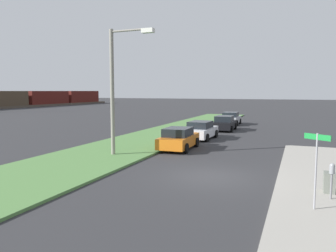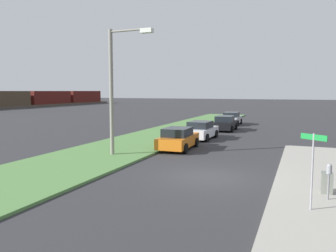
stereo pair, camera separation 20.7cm
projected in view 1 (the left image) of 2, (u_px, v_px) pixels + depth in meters
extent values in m
plane|color=#2D2D30|center=(210.00, 177.00, 15.56)|extent=(300.00, 300.00, 0.00)
cube|color=#517F42|center=(150.00, 139.00, 27.53)|extent=(60.00, 6.00, 0.12)
cube|color=#9E998E|center=(320.00, 200.00, 12.07)|extent=(24.00, 3.20, 0.14)
cube|color=orange|center=(179.00, 141.00, 22.89)|extent=(4.37, 1.96, 0.70)
cube|color=black|center=(178.00, 132.00, 22.64)|extent=(2.26, 1.68, 0.55)
cylinder|color=black|center=(172.00, 141.00, 24.48)|extent=(0.65, 0.24, 0.64)
cylinder|color=black|center=(197.00, 142.00, 23.89)|extent=(0.65, 0.24, 0.64)
cylinder|color=black|center=(159.00, 147.00, 21.94)|extent=(0.65, 0.24, 0.64)
cylinder|color=black|center=(186.00, 148.00, 21.35)|extent=(0.65, 0.24, 0.64)
cube|color=silver|center=(201.00, 132.00, 27.73)|extent=(4.35, 1.91, 0.70)
cube|color=black|center=(200.00, 125.00, 27.49)|extent=(2.24, 1.66, 0.55)
cylinder|color=black|center=(196.00, 133.00, 29.34)|extent=(0.65, 0.24, 0.64)
cylinder|color=black|center=(216.00, 134.00, 28.65)|extent=(0.65, 0.24, 0.64)
cylinder|color=black|center=(185.00, 137.00, 26.87)|extent=(0.65, 0.24, 0.64)
cylinder|color=black|center=(207.00, 138.00, 26.17)|extent=(0.65, 0.24, 0.64)
cube|color=black|center=(224.00, 125.00, 33.72)|extent=(4.36, 1.94, 0.70)
cube|color=black|center=(224.00, 119.00, 33.46)|extent=(2.25, 1.67, 0.55)
cylinder|color=black|center=(218.00, 126.00, 35.30)|extent=(0.65, 0.24, 0.64)
cylinder|color=black|center=(236.00, 126.00, 34.71)|extent=(0.65, 0.24, 0.64)
cylinder|color=black|center=(213.00, 128.00, 32.77)|extent=(0.65, 0.24, 0.64)
cylinder|color=black|center=(231.00, 129.00, 32.18)|extent=(0.65, 0.24, 0.64)
cube|color=#B2B5BA|center=(231.00, 120.00, 39.56)|extent=(4.36, 1.95, 0.70)
cube|color=black|center=(231.00, 115.00, 39.31)|extent=(2.25, 1.68, 0.55)
cylinder|color=black|center=(225.00, 121.00, 41.15)|extent=(0.65, 0.24, 0.64)
cylinder|color=black|center=(240.00, 121.00, 40.56)|extent=(0.65, 0.24, 0.64)
cylinder|color=black|center=(221.00, 123.00, 38.62)|extent=(0.65, 0.24, 0.64)
cylinder|color=black|center=(237.00, 123.00, 38.03)|extent=(0.65, 0.24, 0.64)
cube|color=#473828|center=(0.00, 99.00, 75.22)|extent=(14.00, 3.00, 3.40)
cube|color=#511914|center=(47.00, 97.00, 89.31)|extent=(14.00, 3.00, 3.40)
cube|color=#511914|center=(82.00, 97.00, 103.41)|extent=(14.00, 3.00, 3.40)
cylinder|color=slate|center=(331.00, 188.00, 11.88)|extent=(0.07, 0.07, 1.05)
cylinder|color=gray|center=(332.00, 170.00, 11.81)|extent=(0.18, 0.18, 0.28)
sphere|color=gray|center=(332.00, 166.00, 11.80)|extent=(0.17, 0.17, 0.17)
cube|color=slate|center=(329.00, 184.00, 12.68)|extent=(0.55, 0.40, 0.90)
cylinder|color=#99999E|center=(316.00, 174.00, 10.78)|extent=(0.06, 0.06, 2.60)
cube|color=#198C38|center=(317.00, 137.00, 10.66)|extent=(0.53, 0.76, 0.18)
cylinder|color=gray|center=(112.00, 94.00, 20.09)|extent=(0.24, 0.24, 7.50)
cylinder|color=gray|center=(129.00, 30.00, 19.24)|extent=(0.22, 2.40, 0.12)
cube|color=silver|center=(148.00, 31.00, 18.77)|extent=(0.39, 0.71, 0.24)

